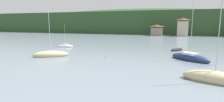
{
  "coord_description": "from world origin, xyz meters",
  "views": [
    {
      "loc": [
        8.58,
        20.46,
        6.81
      ],
      "look_at": [
        0.0,
        45.56,
        2.65
      ],
      "focal_mm": 28.65,
      "sensor_mm": 36.0,
      "label": 1
    }
  ],
  "objects_px": {
    "shore_building_west": "(157,30)",
    "sailboat_far_4": "(65,46)",
    "mooring_buoy_near": "(107,58)",
    "sailboat_mid_6": "(215,79)",
    "shore_building_westcentral": "(183,27)",
    "sailboat_far_2": "(177,50)",
    "sailboat_mid_5": "(51,55)",
    "sailboat_far_0": "(190,58)"
  },
  "relations": [
    {
      "from": "sailboat_mid_5",
      "to": "shore_building_westcentral",
      "type": "bearing_deg",
      "value": 36.51
    },
    {
      "from": "shore_building_westcentral",
      "to": "sailboat_far_0",
      "type": "xyz_separation_m",
      "value": [
        -1.33,
        -64.94,
        -4.19
      ]
    },
    {
      "from": "sailboat_mid_6",
      "to": "mooring_buoy_near",
      "type": "xyz_separation_m",
      "value": [
        -17.14,
        9.98,
        -0.42
      ]
    },
    {
      "from": "shore_building_westcentral",
      "to": "sailboat_far_2",
      "type": "distance_m",
      "value": 53.65
    },
    {
      "from": "sailboat_far_2",
      "to": "sailboat_far_4",
      "type": "xyz_separation_m",
      "value": [
        -30.2,
        -3.21,
        0.05
      ]
    },
    {
      "from": "sailboat_far_2",
      "to": "mooring_buoy_near",
      "type": "xyz_separation_m",
      "value": [
        -13.37,
        -14.17,
        -0.21
      ]
    },
    {
      "from": "sailboat_far_2",
      "to": "mooring_buoy_near",
      "type": "relative_size",
      "value": 10.24
    },
    {
      "from": "shore_building_west",
      "to": "sailboat_far_2",
      "type": "distance_m",
      "value": 54.16
    },
    {
      "from": "sailboat_far_4",
      "to": "mooring_buoy_near",
      "type": "distance_m",
      "value": 20.08
    },
    {
      "from": "sailboat_far_2",
      "to": "sailboat_mid_6",
      "type": "relative_size",
      "value": 0.49
    },
    {
      "from": "shore_building_westcentral",
      "to": "sailboat_mid_6",
      "type": "xyz_separation_m",
      "value": [
        0.36,
        -77.5,
        -4.21
      ]
    },
    {
      "from": "shore_building_west",
      "to": "sailboat_far_2",
      "type": "relative_size",
      "value": 1.29
    },
    {
      "from": "shore_building_west",
      "to": "sailboat_mid_5",
      "type": "relative_size",
      "value": 0.59
    },
    {
      "from": "sailboat_far_4",
      "to": "sailboat_mid_5",
      "type": "distance_m",
      "value": 14.63
    },
    {
      "from": "shore_building_westcentral",
      "to": "sailboat_far_4",
      "type": "bearing_deg",
      "value": -120.72
    },
    {
      "from": "sailboat_far_2",
      "to": "sailboat_mid_5",
      "type": "distance_m",
      "value": 29.91
    },
    {
      "from": "sailboat_far_0",
      "to": "mooring_buoy_near",
      "type": "xyz_separation_m",
      "value": [
        -15.45,
        -2.59,
        -0.44
      ]
    },
    {
      "from": "shore_building_west",
      "to": "sailboat_far_4",
      "type": "distance_m",
      "value": 60.12
    },
    {
      "from": "sailboat_far_2",
      "to": "sailboat_mid_5",
      "type": "relative_size",
      "value": 0.46
    },
    {
      "from": "shore_building_west",
      "to": "sailboat_mid_5",
      "type": "xyz_separation_m",
      "value": [
        -15.08,
        -70.02,
        -2.52
      ]
    },
    {
      "from": "sailboat_mid_5",
      "to": "sailboat_mid_6",
      "type": "distance_m",
      "value": 29.45
    },
    {
      "from": "shore_building_westcentral",
      "to": "shore_building_west",
      "type": "bearing_deg",
      "value": -179.41
    },
    {
      "from": "shore_building_west",
      "to": "sailboat_far_2",
      "type": "bearing_deg",
      "value": -79.71
    },
    {
      "from": "sailboat_far_4",
      "to": "sailboat_mid_6",
      "type": "xyz_separation_m",
      "value": [
        33.97,
        -20.93,
        0.16
      ]
    },
    {
      "from": "sailboat_far_0",
      "to": "sailboat_mid_6",
      "type": "xyz_separation_m",
      "value": [
        1.7,
        -12.57,
        -0.02
      ]
    },
    {
      "from": "sailboat_mid_6",
      "to": "mooring_buoy_near",
      "type": "distance_m",
      "value": 19.84
    },
    {
      "from": "sailboat_far_4",
      "to": "sailboat_mid_5",
      "type": "height_order",
      "value": "sailboat_mid_5"
    },
    {
      "from": "shore_building_westcentral",
      "to": "mooring_buoy_near",
      "type": "bearing_deg",
      "value": -103.96
    },
    {
      "from": "shore_building_westcentral",
      "to": "mooring_buoy_near",
      "type": "height_order",
      "value": "shore_building_westcentral"
    },
    {
      "from": "sailboat_far_2",
      "to": "shore_building_westcentral",
      "type": "bearing_deg",
      "value": -146.36
    },
    {
      "from": "sailboat_far_2",
      "to": "sailboat_mid_5",
      "type": "xyz_separation_m",
      "value": [
        -24.75,
        -16.79,
        0.18
      ]
    },
    {
      "from": "mooring_buoy_near",
      "to": "sailboat_mid_6",
      "type": "bearing_deg",
      "value": -30.21
    },
    {
      "from": "shore_building_west",
      "to": "sailboat_far_0",
      "type": "bearing_deg",
      "value": -79.73
    },
    {
      "from": "sailboat_far_0",
      "to": "sailboat_far_2",
      "type": "relative_size",
      "value": 2.46
    },
    {
      "from": "shore_building_west",
      "to": "sailboat_far_2",
      "type": "height_order",
      "value": "shore_building_west"
    },
    {
      "from": "sailboat_mid_6",
      "to": "mooring_buoy_near",
      "type": "relative_size",
      "value": 20.81
    },
    {
      "from": "shore_building_west",
      "to": "sailboat_far_0",
      "type": "relative_size",
      "value": 0.52
    },
    {
      "from": "sailboat_mid_5",
      "to": "shore_building_west",
      "type": "bearing_deg",
      "value": 46.23
    },
    {
      "from": "shore_building_west",
      "to": "mooring_buoy_near",
      "type": "height_order",
      "value": "shore_building_west"
    },
    {
      "from": "shore_building_westcentral",
      "to": "sailboat_mid_6",
      "type": "distance_m",
      "value": 77.62
    },
    {
      "from": "sailboat_far_4",
      "to": "sailboat_mid_6",
      "type": "bearing_deg",
      "value": -44.36
    },
    {
      "from": "sailboat_far_4",
      "to": "sailboat_mid_6",
      "type": "distance_m",
      "value": 39.9
    }
  ]
}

